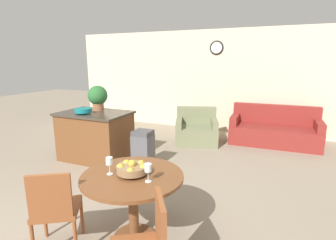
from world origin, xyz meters
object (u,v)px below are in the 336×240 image
fruit_bowl (132,168)px  wine_glass_left (109,162)px  couch (274,131)px  dining_table (133,190)px  potted_plant (98,97)px  wine_glass_right (148,169)px  armchair (196,131)px  kitchen_island (96,136)px  teal_bowl (83,110)px  trash_bin (143,149)px  dining_chair_near_left (55,207)px

fruit_bowl → wine_glass_left: wine_glass_left is taller
fruit_bowl → couch: size_ratio=0.16×
dining_table → potted_plant: size_ratio=2.17×
fruit_bowl → couch: 4.42m
wine_glass_right → potted_plant: 3.05m
armchair → wine_glass_left: bearing=-105.4°
dining_table → couch: 4.40m
kitchen_island → couch: kitchen_island is taller
teal_bowl → armchair: teal_bowl is taller
armchair → teal_bowl: bearing=-147.3°
couch → armchair: couch is taller
wine_glass_right → kitchen_island: 2.86m
trash_bin → armchair: (0.43, 1.82, -0.07)m
dining_table → trash_bin: size_ratio=1.53×
dining_table → couch: (1.26, 4.21, -0.28)m
kitchen_island → teal_bowl: bearing=-118.3°
teal_bowl → trash_bin: teal_bowl is taller
wine_glass_right → trash_bin: size_ratio=0.27×
teal_bowl → couch: size_ratio=0.16×
wine_glass_right → trash_bin: bearing=120.1°
teal_bowl → potted_plant: size_ratio=0.64×
dining_chair_near_left → kitchen_island: kitchen_island is taller
dining_table → couch: couch is taller
dining_chair_near_left → trash_bin: dining_chair_near_left is taller
potted_plant → trash_bin: size_ratio=0.70×
kitchen_island → potted_plant: size_ratio=2.71×
dining_table → dining_chair_near_left: size_ratio=1.18×
fruit_bowl → wine_glass_left: bearing=-160.6°
trash_bin → couch: (2.11, 2.44, -0.05)m
wine_glass_right → couch: (1.04, 4.28, -0.59)m
kitchen_island → armchair: bearing=50.2°
wine_glass_left → teal_bowl: (-1.78, 1.69, 0.11)m
dining_chair_near_left → fruit_bowl: (0.60, 0.47, 0.32)m
fruit_bowl → potted_plant: size_ratio=0.66×
dining_table → trash_bin: 1.97m
wine_glass_left → trash_bin: size_ratio=0.27×
kitchen_island → teal_bowl: teal_bowl is taller
dining_table → kitchen_island: bearing=136.6°
wine_glass_left → fruit_bowl: bearing=19.4°
dining_table → trash_bin: bearing=115.6°
dining_chair_near_left → dining_table: bearing=5.4°
wine_glass_left → teal_bowl: size_ratio=0.59×
fruit_bowl → wine_glass_right: 0.24m
wine_glass_right → armchair: 3.76m
dining_table → wine_glass_right: wine_glass_right is taller
trash_bin → dining_chair_near_left: bearing=-83.8°
kitchen_island → potted_plant: (-0.07, 0.22, 0.73)m
fruit_bowl → potted_plant: potted_plant is taller
dining_chair_near_left → wine_glass_right: (0.82, 0.39, 0.38)m
wine_glass_left → trash_bin: (-0.62, 1.84, -0.54)m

